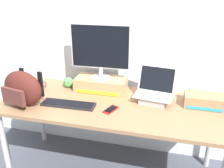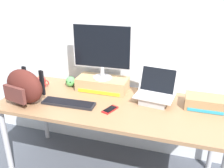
{
  "view_description": "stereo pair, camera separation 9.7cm",
  "coord_description": "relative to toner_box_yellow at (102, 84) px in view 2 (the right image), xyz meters",
  "views": [
    {
      "loc": [
        0.46,
        -1.82,
        1.74
      ],
      "look_at": [
        0.0,
        0.0,
        0.93
      ],
      "focal_mm": 39.92,
      "sensor_mm": 36.0,
      "label": 1
    },
    {
      "loc": [
        0.55,
        -1.79,
        1.74
      ],
      "look_at": [
        0.0,
        0.0,
        0.93
      ],
      "focal_mm": 39.92,
      "sensor_mm": 36.0,
      "label": 2
    }
  ],
  "objects": [
    {
      "name": "external_keyboard",
      "position": [
        -0.18,
        -0.36,
        -0.05
      ],
      "size": [
        0.46,
        0.14,
        0.02
      ],
      "rotation": [
        0.0,
        0.0,
        0.03
      ],
      "color": "black",
      "rests_on": "desk"
    },
    {
      "name": "cell_phone",
      "position": [
        0.19,
        -0.36,
        -0.05
      ],
      "size": [
        0.11,
        0.16,
        0.01
      ],
      "rotation": [
        0.0,
        0.0,
        -0.37
      ],
      "color": "red",
      "rests_on": "desk"
    },
    {
      "name": "toner_box_cyan",
      "position": [
        0.92,
        -0.1,
        -0.01
      ],
      "size": [
        0.32,
        0.18,
        0.1
      ],
      "color": "#9E7A51",
      "rests_on": "desk"
    },
    {
      "name": "back_wall",
      "position": [
        0.17,
        0.24,
        0.49
      ],
      "size": [
        7.0,
        0.1,
        2.6
      ],
      "primitive_type": "cube",
      "color": "silver",
      "rests_on": "ground"
    },
    {
      "name": "open_laptop",
      "position": [
        0.51,
        -0.11,
        -0.0
      ],
      "size": [
        0.35,
        0.27,
        0.29
      ],
      "rotation": [
        0.0,
        0.0,
        -0.13
      ],
      "color": "#ADADB2",
      "rests_on": "desk"
    },
    {
      "name": "coffee_mug",
      "position": [
        -0.59,
        -0.11,
        -0.01
      ],
      "size": [
        0.12,
        0.08,
        0.09
      ],
      "color": "#B2332D",
      "rests_on": "desk"
    },
    {
      "name": "plush_toy",
      "position": [
        -0.32,
        -0.01,
        -0.01
      ],
      "size": [
        0.1,
        0.1,
        0.1
      ],
      "color": "#56B256",
      "rests_on": "desk"
    },
    {
      "name": "messenger_backpack",
      "position": [
        -0.54,
        -0.43,
        0.09
      ],
      "size": [
        0.4,
        0.28,
        0.29
      ],
      "rotation": [
        0.0,
        0.0,
        -0.22
      ],
      "color": "#4C1E19",
      "rests_on": "desk"
    },
    {
      "name": "desktop_monitor",
      "position": [
        0.0,
        -0.0,
        0.33
      ],
      "size": [
        0.54,
        0.17,
        0.5
      ],
      "rotation": [
        0.0,
        0.0,
        0.03
      ],
      "color": "silver",
      "rests_on": "toner_box_yellow"
    },
    {
      "name": "toner_box_yellow",
      "position": [
        0.0,
        0.0,
        0.0
      ],
      "size": [
        0.47,
        0.23,
        0.12
      ],
      "color": "tan",
      "rests_on": "desk"
    },
    {
      "name": "desk",
      "position": [
        0.17,
        -0.24,
        -0.13
      ],
      "size": [
        1.9,
        0.76,
        0.75
      ],
      "color": "#99704C",
      "rests_on": "ground"
    }
  ]
}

